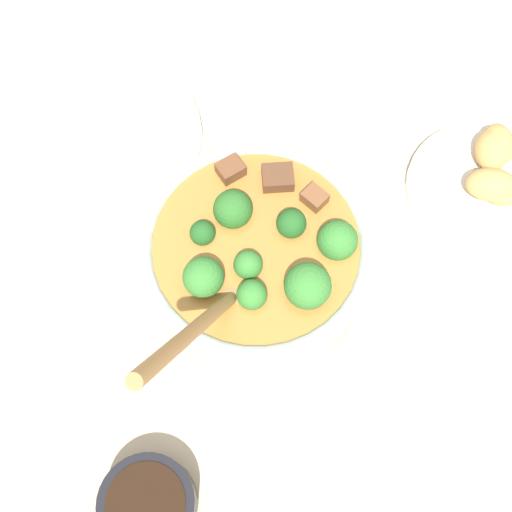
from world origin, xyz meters
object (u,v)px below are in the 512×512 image
object	(u,v)px
empty_plate	(104,137)
food_plate	(489,182)
stew_bowl	(256,259)
condiment_bowl	(148,504)

from	to	relation	value
empty_plate	food_plate	distance (m)	0.45
stew_bowl	empty_plate	xyz separation A→B (m)	(-0.23, 0.11, -0.05)
condiment_bowl	food_plate	size ratio (longest dim) A/B	0.49
stew_bowl	food_plate	world-z (taller)	stew_bowl
food_plate	empty_plate	bearing A→B (deg)	-170.64
condiment_bowl	food_plate	world-z (taller)	food_plate
stew_bowl	empty_plate	size ratio (longest dim) A/B	1.30
empty_plate	food_plate	world-z (taller)	food_plate
condiment_bowl	empty_plate	bearing A→B (deg)	118.78
stew_bowl	condiment_bowl	world-z (taller)	stew_bowl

